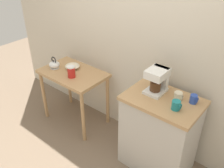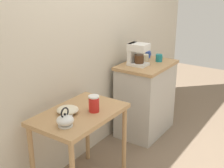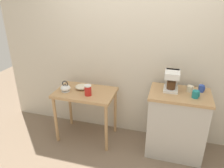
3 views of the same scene
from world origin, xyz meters
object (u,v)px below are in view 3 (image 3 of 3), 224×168
object	(u,v)px
bowl_stoneware	(82,87)
mug_dark_teal	(196,94)
teakettle	(66,88)
coffee_maker	(172,80)
canister_enamel	(88,90)
mug_blue	(202,88)
mug_small_cream	(190,89)

from	to	relation	value
bowl_stoneware	mug_dark_teal	distance (m)	1.55
teakettle	coffee_maker	distance (m)	1.46
coffee_maker	bowl_stoneware	bearing A→B (deg)	-179.10
teakettle	mug_dark_teal	xyz separation A→B (m)	(1.72, 0.01, 0.13)
canister_enamel	mug_blue	size ratio (longest dim) A/B	1.71
coffee_maker	mug_blue	size ratio (longest dim) A/B	2.98
canister_enamel	mug_blue	bearing A→B (deg)	8.99
canister_enamel	mug_small_cream	bearing A→B (deg)	8.34
coffee_maker	mug_small_cream	size ratio (longest dim) A/B	3.01
bowl_stoneware	teakettle	xyz separation A→B (m)	(-0.19, -0.14, 0.02)
canister_enamel	mug_small_cream	distance (m)	1.33
mug_dark_teal	teakettle	bearing A→B (deg)	-179.58
bowl_stoneware	mug_blue	size ratio (longest dim) A/B	2.21
canister_enamel	mug_dark_teal	size ratio (longest dim) A/B	1.65
teakettle	canister_enamel	xyz separation A→B (m)	(0.35, -0.02, 0.02)
bowl_stoneware	teakettle	size ratio (longest dim) A/B	1.12
coffee_maker	mug_small_cream	world-z (taller)	coffee_maker
canister_enamel	mug_dark_teal	xyz separation A→B (m)	(1.37, 0.03, 0.11)
mug_dark_teal	mug_blue	size ratio (longest dim) A/B	1.03
coffee_maker	mug_blue	world-z (taller)	coffee_maker
teakettle	mug_blue	size ratio (longest dim) A/B	1.96
canister_enamel	teakettle	bearing A→B (deg)	176.47
coffee_maker	mug_dark_teal	bearing A→B (deg)	-27.09
canister_enamel	mug_small_cream	world-z (taller)	mug_small_cream
coffee_maker	mug_blue	distance (m)	0.39
teakettle	mug_dark_teal	size ratio (longest dim) A/B	1.90
canister_enamel	bowl_stoneware	bearing A→B (deg)	134.71
coffee_maker	canister_enamel	bearing A→B (deg)	-170.33
coffee_maker	mug_small_cream	distance (m)	0.26
teakettle	coffee_maker	xyz separation A→B (m)	(1.43, 0.16, 0.23)
mug_dark_teal	mug_blue	distance (m)	0.21
teakettle	mug_blue	world-z (taller)	mug_blue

